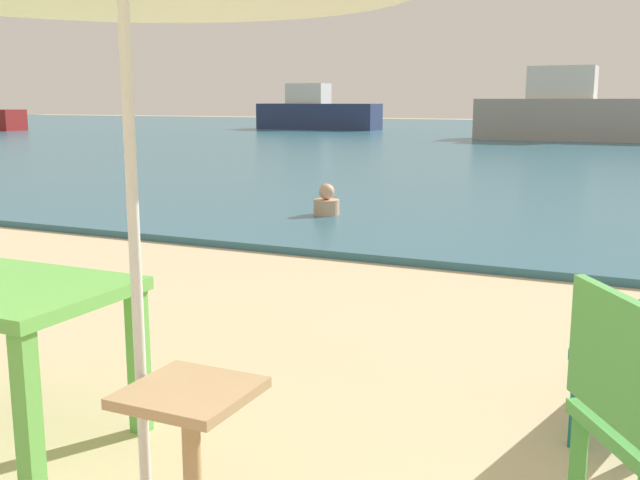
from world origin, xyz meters
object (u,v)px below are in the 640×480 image
at_px(side_table_wood, 192,435).
at_px(boat_cargo_ship, 577,114).
at_px(swimmer_person, 326,203).
at_px(boat_tanker, 317,113).

relative_size(side_table_wood, boat_cargo_ship, 0.07).
distance_m(swimmer_person, boat_cargo_ship, 20.49).
bearing_deg(swimmer_person, boat_tanker, 115.52).
bearing_deg(swimmer_person, boat_cargo_ship, 87.65).
relative_size(swimmer_person, boat_cargo_ship, 0.05).
xyz_separation_m(boat_cargo_ship, boat_tanker, (-13.23, 5.51, -0.15)).
bearing_deg(boat_cargo_ship, side_table_wood, -86.47).
height_order(side_table_wood, boat_tanker, boat_tanker).
relative_size(side_table_wood, swimmer_person, 1.32).
relative_size(boat_cargo_ship, boat_tanker, 1.18).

